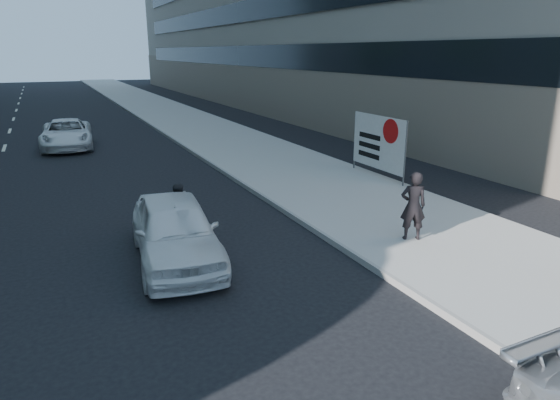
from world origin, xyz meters
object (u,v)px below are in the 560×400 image
white_sedan_far (67,134)px  protest_banner (378,142)px  white_sedan_near (175,230)px  pedestrian_woman (413,206)px  motorcycle (181,214)px

white_sedan_far → protest_banner: bearing=-45.8°
protest_banner → white_sedan_far: (-9.84, 11.73, -0.72)m
protest_banner → white_sedan_near: bearing=-153.8°
white_sedan_far → pedestrian_woman: bearing=-64.3°
protest_banner → motorcycle: protest_banner is taller
pedestrian_woman → protest_banner: 6.36m
pedestrian_woman → motorcycle: bearing=-4.8°
white_sedan_near → protest_banner: bearing=32.2°
white_sedan_near → white_sedan_far: 15.94m
pedestrian_woman → protest_banner: bearing=-93.5°
motorcycle → white_sedan_far: bearing=99.9°
protest_banner → motorcycle: 8.45m
pedestrian_woman → white_sedan_far: bearing=-43.6°
white_sedan_near → motorcycle: size_ratio=2.11×
white_sedan_near → motorcycle: (0.47, 1.36, -0.10)m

